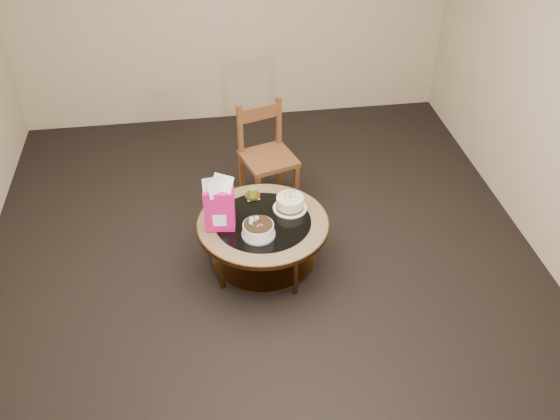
{
  "coord_description": "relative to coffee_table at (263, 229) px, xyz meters",
  "views": [
    {
      "loc": [
        -0.41,
        -3.7,
        3.43
      ],
      "look_at": [
        0.14,
        0.02,
        0.54
      ],
      "focal_mm": 40.0,
      "sensor_mm": 36.0,
      "label": 1
    }
  ],
  "objects": [
    {
      "name": "cream_cake",
      "position": [
        0.23,
        0.13,
        0.13
      ],
      "size": [
        0.27,
        0.27,
        0.17
      ],
      "rotation": [
        0.0,
        0.0,
        0.05
      ],
      "color": "white",
      "rests_on": "coffee_table"
    },
    {
      "name": "pillar_candle",
      "position": [
        -0.04,
        0.32,
        0.11
      ],
      "size": [
        0.12,
        0.12,
        0.09
      ],
      "rotation": [
        0.0,
        0.0,
        0.1
      ],
      "color": "#DACC59",
      "rests_on": "coffee_table"
    },
    {
      "name": "room_walls",
      "position": [
        -0.0,
        0.0,
        1.16
      ],
      "size": [
        4.52,
        5.02,
        2.61
      ],
      "color": "tan",
      "rests_on": "ground"
    },
    {
      "name": "coffee_table",
      "position": [
        0.0,
        0.0,
        0.0
      ],
      "size": [
        1.02,
        1.02,
        0.46
      ],
      "color": "brown",
      "rests_on": "ground"
    },
    {
      "name": "gift_bag",
      "position": [
        -0.32,
        -0.02,
        0.3
      ],
      "size": [
        0.23,
        0.18,
        0.44
      ],
      "rotation": [
        0.0,
        0.0,
        -0.13
      ],
      "color": "#E31569",
      "rests_on": "coffee_table"
    },
    {
      "name": "ground",
      "position": [
        -0.0,
        0.0,
        -0.38
      ],
      "size": [
        5.0,
        5.0,
        0.0
      ],
      "primitive_type": "plane",
      "color": "black",
      "rests_on": "ground"
    },
    {
      "name": "dining_chair",
      "position": [
        0.15,
        0.9,
        0.09
      ],
      "size": [
        0.54,
        0.54,
        0.93
      ],
      "rotation": [
        0.0,
        0.0,
        0.29
      ],
      "color": "brown",
      "rests_on": "ground"
    },
    {
      "name": "decorated_cake",
      "position": [
        -0.05,
        -0.16,
        0.13
      ],
      "size": [
        0.25,
        0.25,
        0.15
      ],
      "rotation": [
        0.0,
        0.0,
        -0.18
      ],
      "color": "#A18AC4",
      "rests_on": "coffee_table"
    }
  ]
}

